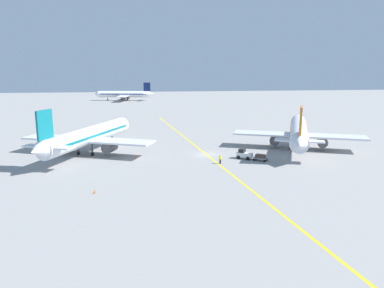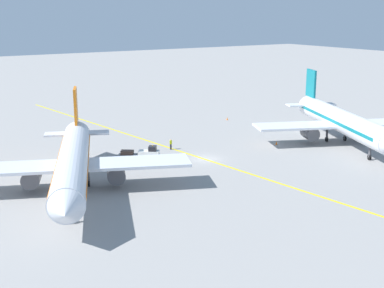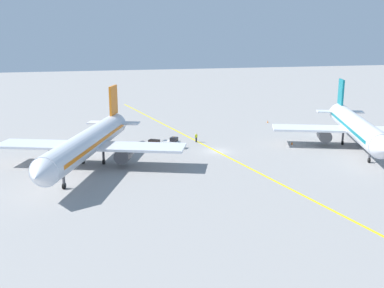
{
  "view_description": "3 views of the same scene",
  "coord_description": "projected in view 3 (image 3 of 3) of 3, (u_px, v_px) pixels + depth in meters",
  "views": [
    {
      "loc": [
        -12.74,
        -73.69,
        17.69
      ],
      "look_at": [
        -2.82,
        1.21,
        2.06
      ],
      "focal_mm": 35.0,
      "sensor_mm": 36.0,
      "label": 1
    },
    {
      "loc": [
        42.03,
        62.42,
        21.18
      ],
      "look_at": [
        2.72,
        0.8,
        2.83
      ],
      "focal_mm": 50.0,
      "sensor_mm": 36.0,
      "label": 2
    },
    {
      "loc": [
        24.84,
        68.93,
        18.6
      ],
      "look_at": [
        4.92,
        1.88,
        2.04
      ],
      "focal_mm": 42.0,
      "sensor_mm": 36.0,
      "label": 3
    }
  ],
  "objects": [
    {
      "name": "ground_crew_worker",
      "position": [
        196.0,
        137.0,
        81.96
      ],
      "size": [
        0.53,
        0.36,
        1.68
      ],
      "color": "#23232D",
      "rests_on": "ground"
    },
    {
      "name": "airplane_at_gate",
      "position": [
        355.0,
        126.0,
        77.52
      ],
      "size": [
        27.79,
        33.83,
        10.6
      ],
      "color": "silver",
      "rests_on": "ground"
    },
    {
      "name": "baggage_tug_white",
      "position": [
        172.0,
        143.0,
        77.54
      ],
      "size": [
        3.31,
        2.98,
        2.11
      ],
      "color": "white",
      "rests_on": "ground"
    },
    {
      "name": "baggage_cart_trailing",
      "position": [
        154.0,
        142.0,
        78.66
      ],
      "size": [
        2.93,
        2.67,
        1.24
      ],
      "color": "gray",
      "rests_on": "ground"
    },
    {
      "name": "traffic_cone_mid_apron",
      "position": [
        268.0,
        122.0,
        100.98
      ],
      "size": [
        0.32,
        0.32,
        0.55
      ],
      "primitive_type": "cone",
      "color": "orange",
      "rests_on": "ground"
    },
    {
      "name": "apron_yellow_centreline",
      "position": [
        217.0,
        151.0,
        75.47
      ],
      "size": [
        14.35,
        119.23,
        0.01
      ],
      "primitive_type": "cube",
      "rotation": [
        0.0,
        0.0,
        0.12
      ],
      "color": "yellow",
      "rests_on": "ground"
    },
    {
      "name": "ground_plane",
      "position": [
        217.0,
        151.0,
        75.47
      ],
      "size": [
        400.0,
        400.0,
        0.0
      ],
      "primitive_type": "plane",
      "color": "gray"
    },
    {
      "name": "traffic_cone_near_nose",
      "position": [
        292.0,
        143.0,
        80.4
      ],
      "size": [
        0.32,
        0.32,
        0.55
      ],
      "primitive_type": "cone",
      "color": "orange",
      "rests_on": "ground"
    },
    {
      "name": "airplane_adjacent_stand",
      "position": [
        89.0,
        142.0,
        65.6
      ],
      "size": [
        27.83,
        33.9,
        10.6
      ],
      "color": "silver",
      "rests_on": "ground"
    }
  ]
}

